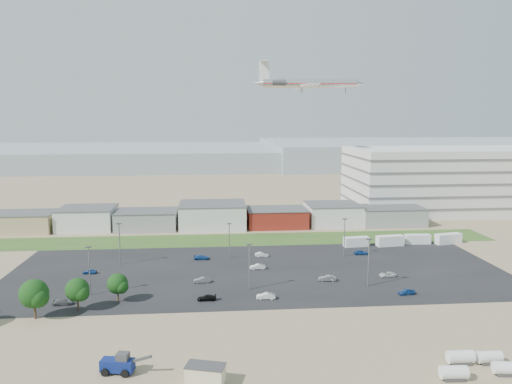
{
  "coord_description": "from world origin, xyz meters",
  "views": [
    {
      "loc": [
        -5.69,
        -96.84,
        36.94
      ],
      "look_at": [
        4.64,
        22.0,
        19.21
      ],
      "focal_mm": 35.0,
      "sensor_mm": 36.0,
      "label": 1
    }
  ],
  "objects": [
    {
      "name": "telehandler",
      "position": [
        -19.93,
        -27.18,
        1.6
      ],
      "size": [
        8.03,
        4.04,
        3.2
      ],
      "primitive_type": null,
      "rotation": [
        0.0,
        0.0,
        -0.2
      ],
      "color": "navy",
      "rests_on": "ground"
    },
    {
      "name": "lightpole_front_m",
      "position": [
        1.88,
        7.13,
        5.06
      ],
      "size": [
        1.19,
        0.5,
        10.11
      ],
      "primitive_type": null,
      "color": "slate",
      "rests_on": "ground"
    },
    {
      "name": "parked_car_5",
      "position": [
        -35.44,
        21.41,
        0.55
      ],
      "size": [
        3.32,
        1.51,
        1.11
      ],
      "primitive_type": "imported",
      "rotation": [
        0.0,
        0.0,
        -1.63
      ],
      "color": "navy",
      "rests_on": "ground"
    },
    {
      "name": "storage_tank_nw",
      "position": [
        31.28,
        -28.9,
        1.17
      ],
      "size": [
        3.93,
        1.99,
        2.35
      ],
      "primitive_type": null,
      "rotation": [
        0.0,
        0.0,
        -0.01
      ],
      "color": "silver",
      "rests_on": "ground"
    },
    {
      "name": "building_row",
      "position": [
        -17.0,
        71.0,
        4.0
      ],
      "size": [
        170.0,
        20.0,
        8.0
      ],
      "primitive_type": null,
      "color": "silver",
      "rests_on": "ground"
    },
    {
      "name": "ground",
      "position": [
        0.0,
        0.0,
        0.0
      ],
      "size": [
        700.0,
        700.0,
        0.0
      ],
      "primitive_type": "plane",
      "color": "#907A5B",
      "rests_on": "ground"
    },
    {
      "name": "storage_tank_se",
      "position": [
        36.29,
        -32.59,
        1.1
      ],
      "size": [
        3.89,
        2.33,
        2.2
      ],
      "primitive_type": null,
      "rotation": [
        0.0,
        0.0,
        -0.14
      ],
      "color": "silver",
      "rests_on": "ground"
    },
    {
      "name": "tree_mid",
      "position": [
        -38.93,
        -5.44,
        4.27
      ],
      "size": [
        5.69,
        5.69,
        8.54
      ],
      "primitive_type": null,
      "color": "black",
      "rests_on": "ground"
    },
    {
      "name": "box_trailer_d",
      "position": [
        63.65,
        41.85,
        1.5
      ],
      "size": [
        8.33,
        4.11,
        2.99
      ],
      "primitive_type": null,
      "rotation": [
        0.0,
        0.0,
        0.21
      ],
      "color": "silver",
      "rests_on": "ground"
    },
    {
      "name": "lightpole_front_r",
      "position": [
        28.22,
        6.91,
        5.39
      ],
      "size": [
        1.27,
        0.53,
        10.78
      ],
      "primitive_type": null,
      "color": "slate",
      "rests_on": "ground"
    },
    {
      "name": "storage_tank_sw",
      "position": [
        28.07,
        -33.23,
        1.14
      ],
      "size": [
        3.91,
        2.12,
        2.29
      ],
      "primitive_type": null,
      "rotation": [
        0.0,
        0.0,
        -0.06
      ],
      "color": "silver",
      "rests_on": "ground"
    },
    {
      "name": "parked_car_0",
      "position": [
        34.83,
        12.94,
        0.55
      ],
      "size": [
        4.07,
        2.1,
        1.1
      ],
      "primitive_type": "imported",
      "rotation": [
        0.0,
        0.0,
        -1.5
      ],
      "color": "silver",
      "rests_on": "ground"
    },
    {
      "name": "parked_car_3",
      "position": [
        -7.29,
        1.24,
        0.56
      ],
      "size": [
        3.88,
        1.59,
        1.13
      ],
      "primitive_type": "imported",
      "rotation": [
        0.0,
        0.0,
        -1.57
      ],
      "color": "black",
      "rests_on": "ground"
    },
    {
      "name": "airliner",
      "position": [
        33.55,
        105.23,
        50.73
      ],
      "size": [
        47.23,
        33.08,
        13.63
      ],
      "primitive_type": null,
      "rotation": [
        0.0,
        0.0,
        -0.04
      ],
      "color": "silver"
    },
    {
      "name": "parking_garage",
      "position": [
        90.0,
        95.0,
        12.5
      ],
      "size": [
        80.0,
        40.0,
        25.0
      ],
      "primitive_type": "cube",
      "color": "silver",
      "rests_on": "ground"
    },
    {
      "name": "lightpole_back_r",
      "position": [
        29.26,
        31.06,
        5.18
      ],
      "size": [
        1.22,
        0.51,
        10.37
      ],
      "primitive_type": null,
      "color": "slate",
      "rests_on": "ground"
    },
    {
      "name": "lightpole_front_l",
      "position": [
        -31.77,
        6.72,
        5.23
      ],
      "size": [
        1.23,
        0.51,
        10.46
      ],
      "primitive_type": null,
      "color": "slate",
      "rests_on": "ground"
    },
    {
      "name": "tree_right",
      "position": [
        -32.11,
        -1.81,
        3.63
      ],
      "size": [
        4.84,
        4.84,
        7.26
      ],
      "primitive_type": null,
      "color": "black",
      "rests_on": "ground"
    },
    {
      "name": "parked_car_1",
      "position": [
        20.06,
        11.22,
        0.65
      ],
      "size": [
        4.12,
        1.87,
        1.31
      ],
      "primitive_type": "imported",
      "rotation": [
        0.0,
        0.0,
        -1.7
      ],
      "color": "#A5A5AA",
      "rests_on": "ground"
    },
    {
      "name": "parked_car_10",
      "position": [
        -35.86,
        1.3,
        0.59
      ],
      "size": [
        4.16,
        1.87,
        1.18
      ],
      "primitive_type": "imported",
      "rotation": [
        0.0,
        0.0,
        1.62
      ],
      "color": "#595B5E",
      "rests_on": "ground"
    },
    {
      "name": "parking_lot",
      "position": [
        5.0,
        20.0,
        0.01
      ],
      "size": [
        120.0,
        50.0,
        0.01
      ],
      "primitive_type": "cube",
      "color": "black",
      "rests_on": "ground"
    },
    {
      "name": "tree_near",
      "position": [
        -25.23,
        2.11,
        3.33
      ],
      "size": [
        4.45,
        4.45,
        6.67
      ],
      "primitive_type": null,
      "color": "black",
      "rests_on": "ground"
    },
    {
      "name": "parked_car_7",
      "position": [
        4.97,
        21.54,
        0.64
      ],
      "size": [
        3.95,
        1.56,
        1.28
      ],
      "primitive_type": "imported",
      "rotation": [
        0.0,
        0.0,
        -1.52
      ],
      "color": "silver",
      "rests_on": "ground"
    },
    {
      "name": "storage_tank_ne",
      "position": [
        35.7,
        -29.15,
        1.09
      ],
      "size": [
        3.64,
        1.84,
        2.18
      ],
      "primitive_type": null,
      "rotation": [
        0.0,
        0.0,
        -0.01
      ],
      "color": "silver",
      "rests_on": "ground"
    },
    {
      "name": "lightpole_back_l",
      "position": [
        -29.5,
        28.75,
        5.34
      ],
      "size": [
        1.26,
        0.52,
        10.67
      ],
      "primitive_type": null,
      "color": "slate",
      "rests_on": "ground"
    },
    {
      "name": "grass_strip",
      "position": [
        0.0,
        52.0,
        0.01
      ],
      "size": [
        160.0,
        16.0,
        0.02
      ],
      "primitive_type": "cube",
      "color": "#2C511E",
      "rests_on": "ground"
    },
    {
      "name": "parked_car_6",
      "position": [
        -8.95,
        31.27,
        0.6
      ],
      "size": [
        4.2,
        1.85,
        1.2
      ],
      "primitive_type": "imported",
      "rotation": [
        0.0,
        0.0,
        1.53
      ],
      "color": "navy",
      "rests_on": "ground"
    },
    {
      "name": "box_trailer_c",
      "position": [
        54.58,
        42.59,
        1.38
      ],
      "size": [
        7.43,
        2.58,
        2.76
      ],
      "primitive_type": null,
      "rotation": [
        0.0,
        0.0,
        -0.04
      ],
      "color": "silver",
      "rests_on": "ground"
    },
    {
      "name": "box_trailer_a",
      "position": [
        35.54,
        41.04,
        1.37
      ],
      "size": [
        7.56,
        3.2,
        2.75
      ],
      "primitive_type": null,
      "rotation": [
        0.0,
        0.0,
        0.13
      ],
      "color": "silver",
      "rests_on": "ground"
    },
    {
      "name": "lightpole_back_m",
      "position": [
        -1.59,
        32.0,
        4.73
      ],
      "size": [
        1.11,
        0.46,
        9.46
      ],
      "primitive_type": null,
      "color": "slate",
      "rests_on": "ground"
    },
    {
      "name": "parked_car_8",
      "position": [
        34.33,
        32.36,
        0.65
      ],
      "size": [
        3.9,
        1.71,
        1.31
      ],
      "primitive_type": "imported",
      "rotation": [
        0.0,
        0.0,
        1.53
      ],
      "color": "navy",
      "rests_on": "ground"
    },
    {
      "name": "hills_backdrop",
      "position": [
        40.0,
        315.0,
        4.5
      ],
      "size": [
        700.0,
        200.0,
        9.0
      ],
      "primitive_type": null,
      "color": "gray",
      "rests_on": "ground"
    },
    {
      "name": "portable_shed",
      "position": [
        -7.1,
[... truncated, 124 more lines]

